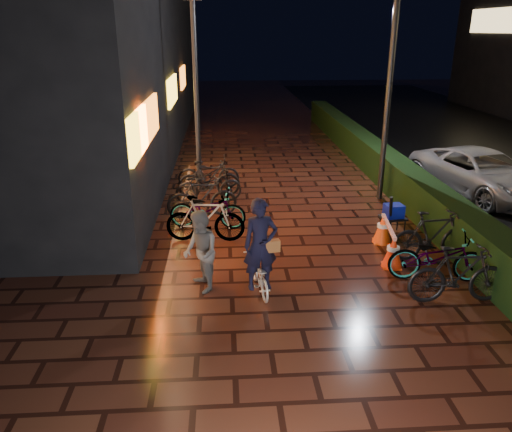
{
  "coord_description": "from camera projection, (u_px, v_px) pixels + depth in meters",
  "views": [
    {
      "loc": [
        -1.76,
        -8.5,
        4.56
      ],
      "look_at": [
        -1.15,
        0.68,
        1.1
      ],
      "focal_mm": 35.0,
      "sensor_mm": 36.0,
      "label": 1
    }
  ],
  "objects": [
    {
      "name": "lamp_post_sf",
      "position": [
        196.0,
        80.0,
        14.86
      ],
      "size": [
        0.54,
        0.16,
        5.69
      ],
      "color": "black",
      "rests_on": "ground"
    },
    {
      "name": "ground",
      "position": [
        317.0,
        280.0,
        9.65
      ],
      "size": [
        80.0,
        80.0,
        0.0
      ],
      "primitive_type": "plane",
      "color": "#381911",
      "rests_on": "ground"
    },
    {
      "name": "cart_assembly",
      "position": [
        393.0,
        213.0,
        11.64
      ],
      "size": [
        0.61,
        0.64,
        1.05
      ],
      "color": "black",
      "rests_on": "ground"
    },
    {
      "name": "van",
      "position": [
        482.0,
        173.0,
        14.42
      ],
      "size": [
        3.26,
        5.03,
        1.29
      ],
      "primitive_type": "imported",
      "rotation": [
        0.0,
        0.0,
        0.26
      ],
      "color": "#A4A4A9",
      "rests_on": "ground"
    },
    {
      "name": "storefront_block",
      "position": [
        9.0,
        31.0,
        18.22
      ],
      "size": [
        12.09,
        22.0,
        9.0
      ],
      "color": "black",
      "rests_on": "ground"
    },
    {
      "name": "lamp_post_hedge",
      "position": [
        390.0,
        82.0,
        13.16
      ],
      "size": [
        0.56,
        0.24,
        5.9
      ],
      "color": "black",
      "rests_on": "ground"
    },
    {
      "name": "hedge",
      "position": [
        371.0,
        155.0,
        17.15
      ],
      "size": [
        0.7,
        20.0,
        1.0
      ],
      "primitive_type": "cube",
      "color": "black",
      "rests_on": "ground"
    },
    {
      "name": "parked_bikes_hedge",
      "position": [
        442.0,
        255.0,
        9.51
      ],
      "size": [
        2.14,
        2.34,
        1.08
      ],
      "color": "black",
      "rests_on": "ground"
    },
    {
      "name": "traffic_barrier",
      "position": [
        388.0,
        239.0,
        10.67
      ],
      "size": [
        0.59,
        1.66,
        0.67
      ],
      "color": "red",
      "rests_on": "ground"
    },
    {
      "name": "parked_bikes_storefront",
      "position": [
        207.0,
        192.0,
        13.23
      ],
      "size": [
        2.04,
        4.78,
        1.08
      ],
      "color": "black",
      "rests_on": "ground"
    },
    {
      "name": "cyclist",
      "position": [
        260.0,
        259.0,
        8.98
      ],
      "size": [
        0.69,
        1.32,
        1.82
      ],
      "color": "silver",
      "rests_on": "ground"
    },
    {
      "name": "bystander_person",
      "position": [
        200.0,
        252.0,
        9.04
      ],
      "size": [
        0.79,
        0.89,
        1.54
      ],
      "primitive_type": "imported",
      "rotation": [
        0.0,
        0.0,
        -1.25
      ],
      "color": "#555557",
      "rests_on": "ground"
    }
  ]
}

